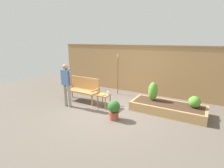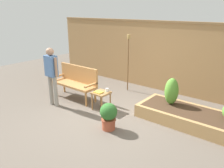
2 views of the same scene
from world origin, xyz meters
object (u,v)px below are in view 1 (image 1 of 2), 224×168
object	(u,v)px
cup_on_table	(108,93)
person_by_bench	(66,82)
side_table	(104,97)
shrub_near_bench	(153,91)
tiki_torch	(118,68)
garden_bench	(83,87)
shrub_far_corner	(194,102)
book_on_table	(102,95)
potted_boxwood	(114,109)

from	to	relation	value
cup_on_table	person_by_bench	distance (m)	1.53
side_table	cup_on_table	bearing A→B (deg)	49.46
shrub_near_bench	tiki_torch	xyz separation A→B (m)	(-1.85, 0.82, 0.58)
garden_bench	person_by_bench	xyz separation A→B (m)	(-0.08, -0.76, 0.39)
cup_on_table	tiki_torch	world-z (taller)	tiki_torch
cup_on_table	shrub_far_corner	distance (m)	2.85
garden_bench	book_on_table	distance (m)	1.11
garden_bench	potted_boxwood	xyz separation A→B (m)	(1.90, -0.83, -0.21)
shrub_far_corner	person_by_bench	distance (m)	4.31
cup_on_table	shrub_near_bench	size ratio (longest dim) A/B	0.17
garden_bench	shrub_near_bench	world-z (taller)	shrub_near_bench
garden_bench	person_by_bench	distance (m)	0.85
garden_bench	potted_boxwood	world-z (taller)	garden_bench
tiki_torch	person_by_bench	xyz separation A→B (m)	(-0.87, -2.22, -0.27)
book_on_table	cup_on_table	bearing A→B (deg)	57.18
garden_bench	shrub_far_corner	xyz separation A→B (m)	(3.98, 0.64, -0.06)
shrub_near_bench	cup_on_table	bearing A→B (deg)	-153.99
side_table	person_by_bench	size ratio (longest dim) A/B	0.31
potted_boxwood	shrub_far_corner	distance (m)	2.54
garden_bench	potted_boxwood	bearing A→B (deg)	-23.47
side_table	tiki_torch	xyz separation A→B (m)	(-0.32, 1.64, 0.81)
person_by_bench	tiki_torch	bearing A→B (deg)	68.59
potted_boxwood	tiki_torch	bearing A→B (deg)	115.94
tiki_torch	book_on_table	bearing A→B (deg)	-80.18
book_on_table	tiki_torch	world-z (taller)	tiki_torch
tiki_torch	shrub_near_bench	bearing A→B (deg)	-23.96
shrub_near_bench	side_table	bearing A→B (deg)	-151.91
garden_bench	side_table	xyz separation A→B (m)	(1.11, -0.17, -0.15)
shrub_near_bench	tiki_torch	bearing A→B (deg)	156.04
shrub_far_corner	shrub_near_bench	bearing A→B (deg)	180.00
cup_on_table	person_by_bench	world-z (taller)	person_by_bench
side_table	cup_on_table	world-z (taller)	cup_on_table
potted_boxwood	shrub_far_corner	world-z (taller)	shrub_far_corner
shrub_near_bench	shrub_far_corner	world-z (taller)	shrub_near_bench
side_table	garden_bench	bearing A→B (deg)	171.25
tiki_torch	person_by_bench	world-z (taller)	tiki_torch
shrub_far_corner	tiki_torch	distance (m)	3.37
book_on_table	person_by_bench	bearing A→B (deg)	-154.03
tiki_torch	side_table	bearing A→B (deg)	-78.81
potted_boxwood	book_on_table	bearing A→B (deg)	144.40
side_table	person_by_bench	distance (m)	1.43
cup_on_table	potted_boxwood	size ratio (longest dim) A/B	0.19
garden_bench	person_by_bench	bearing A→B (deg)	-96.12
cup_on_table	potted_boxwood	distance (m)	1.05
potted_boxwood	person_by_bench	xyz separation A→B (m)	(-1.98, 0.07, 0.60)
book_on_table	potted_boxwood	distance (m)	1.02
side_table	potted_boxwood	xyz separation A→B (m)	(0.79, -0.65, -0.06)
side_table	potted_boxwood	distance (m)	1.03
garden_bench	tiki_torch	size ratio (longest dim) A/B	0.82
person_by_bench	cup_on_table	bearing A→B (deg)	28.50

